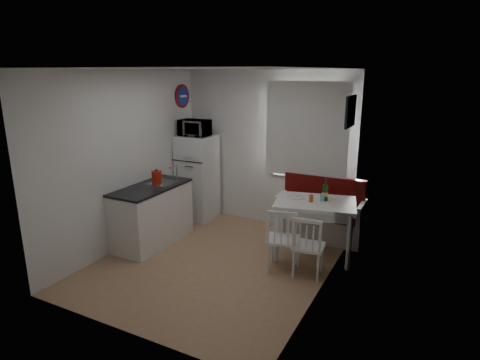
# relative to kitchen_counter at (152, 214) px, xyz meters

# --- Properties ---
(floor) EXTENTS (3.00, 3.50, 0.02)m
(floor) POSITION_rel_kitchen_counter_xyz_m (1.20, -0.16, -0.46)
(floor) COLOR #AA7E5A
(floor) RESTS_ON ground
(ceiling) EXTENTS (3.00, 3.50, 0.02)m
(ceiling) POSITION_rel_kitchen_counter_xyz_m (1.20, -0.16, 2.14)
(ceiling) COLOR white
(ceiling) RESTS_ON wall_back
(wall_back) EXTENTS (3.00, 0.02, 2.60)m
(wall_back) POSITION_rel_kitchen_counter_xyz_m (1.20, 1.59, 0.84)
(wall_back) COLOR white
(wall_back) RESTS_ON floor
(wall_front) EXTENTS (3.00, 0.02, 2.60)m
(wall_front) POSITION_rel_kitchen_counter_xyz_m (1.20, -1.91, 0.84)
(wall_front) COLOR white
(wall_front) RESTS_ON floor
(wall_left) EXTENTS (0.02, 3.50, 2.60)m
(wall_left) POSITION_rel_kitchen_counter_xyz_m (-0.30, -0.16, 0.84)
(wall_left) COLOR white
(wall_left) RESTS_ON floor
(wall_right) EXTENTS (0.02, 3.50, 2.60)m
(wall_right) POSITION_rel_kitchen_counter_xyz_m (2.70, -0.16, 0.84)
(wall_right) COLOR white
(wall_right) RESTS_ON floor
(window) EXTENTS (1.22, 0.06, 1.47)m
(window) POSITION_rel_kitchen_counter_xyz_m (1.90, 1.56, 1.17)
(window) COLOR white
(window) RESTS_ON wall_back
(curtain) EXTENTS (1.35, 0.02, 1.50)m
(curtain) POSITION_rel_kitchen_counter_xyz_m (1.90, 1.49, 1.22)
(curtain) COLOR white
(curtain) RESTS_ON wall_back
(kitchen_counter) EXTENTS (0.62, 1.32, 1.16)m
(kitchen_counter) POSITION_rel_kitchen_counter_xyz_m (0.00, 0.00, 0.00)
(kitchen_counter) COLOR white
(kitchen_counter) RESTS_ON floor
(wall_sign) EXTENTS (0.03, 0.40, 0.40)m
(wall_sign) POSITION_rel_kitchen_counter_xyz_m (-0.27, 1.29, 1.69)
(wall_sign) COLOR navy
(wall_sign) RESTS_ON wall_left
(picture_frame) EXTENTS (0.04, 0.52, 0.42)m
(picture_frame) POSITION_rel_kitchen_counter_xyz_m (2.67, 0.94, 1.59)
(picture_frame) COLOR black
(picture_frame) RESTS_ON wall_right
(bench) EXTENTS (1.35, 0.52, 0.97)m
(bench) POSITION_rel_kitchen_counter_xyz_m (2.23, 1.36, -0.13)
(bench) COLOR white
(bench) RESTS_ON floor
(dining_table) EXTENTS (1.24, 0.99, 0.82)m
(dining_table) POSITION_rel_kitchen_counter_xyz_m (2.34, 0.66, 0.27)
(dining_table) COLOR white
(dining_table) RESTS_ON floor
(chair_left) EXTENTS (0.49, 0.48, 0.47)m
(chair_left) POSITION_rel_kitchen_counter_xyz_m (2.09, 0.00, 0.08)
(chair_left) COLOR white
(chair_left) RESTS_ON floor
(chair_right) EXTENTS (0.42, 0.40, 0.44)m
(chair_right) POSITION_rel_kitchen_counter_xyz_m (2.45, 0.01, 0.05)
(chair_right) COLOR white
(chair_right) RESTS_ON floor
(fridge) EXTENTS (0.60, 0.60, 1.49)m
(fridge) POSITION_rel_kitchen_counter_xyz_m (0.02, 1.24, 0.29)
(fridge) COLOR white
(fridge) RESTS_ON floor
(microwave) EXTENTS (0.50, 0.34, 0.28)m
(microwave) POSITION_rel_kitchen_counter_xyz_m (0.02, 1.19, 1.18)
(microwave) COLOR white
(microwave) RESTS_ON fridge
(kettle) EXTENTS (0.18, 0.18, 0.24)m
(kettle) POSITION_rel_kitchen_counter_xyz_m (0.05, 0.09, 0.56)
(kettle) COLOR #B61C0E
(kettle) RESTS_ON kitchen_counter
(wine_bottle) EXTENTS (0.08, 0.08, 0.31)m
(wine_bottle) POSITION_rel_kitchen_counter_xyz_m (2.45, 0.76, 0.52)
(wine_bottle) COLOR #133C16
(wine_bottle) RESTS_ON dining_table
(drinking_glass_orange) EXTENTS (0.06, 0.06, 0.10)m
(drinking_glass_orange) POSITION_rel_kitchen_counter_xyz_m (2.29, 0.61, 0.42)
(drinking_glass_orange) COLOR #D35523
(drinking_glass_orange) RESTS_ON dining_table
(drinking_glass_blue) EXTENTS (0.06, 0.06, 0.10)m
(drinking_glass_blue) POSITION_rel_kitchen_counter_xyz_m (2.42, 0.71, 0.42)
(drinking_glass_blue) COLOR #7ABAD0
(drinking_glass_blue) RESTS_ON dining_table
(plate) EXTENTS (0.24, 0.24, 0.02)m
(plate) POSITION_rel_kitchen_counter_xyz_m (2.04, 0.68, 0.38)
(plate) COLOR white
(plate) RESTS_ON dining_table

